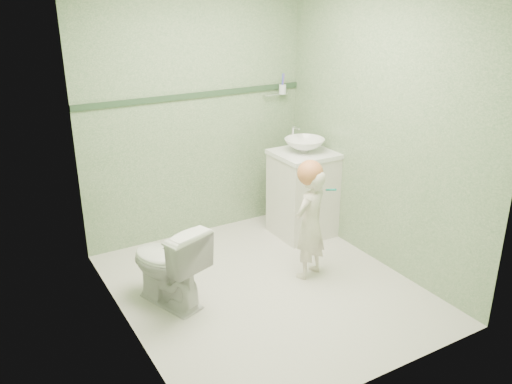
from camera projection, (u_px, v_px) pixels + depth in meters
ground at (265, 288)px, 4.31m from camera, size 2.50×2.50×0.00m
room_shell at (266, 145)px, 3.87m from camera, size 2.50×2.54×2.40m
trim_stripe at (195, 95)px, 4.81m from camera, size 2.20×0.02×0.05m
vanity at (303, 195)px, 5.12m from camera, size 0.52×0.50×0.80m
counter at (304, 154)px, 4.97m from camera, size 0.54×0.52×0.04m
basin at (304, 145)px, 4.94m from camera, size 0.37×0.37×0.13m
faucet at (293, 132)px, 5.06m from camera, size 0.03×0.13×0.18m
cup_holder at (282, 89)px, 5.19m from camera, size 0.26×0.07×0.21m
toilet at (167, 264)px, 4.00m from camera, size 0.57×0.74×0.66m
toddler at (310, 224)px, 4.34m from camera, size 0.40×0.32×0.94m
hair_cap at (310, 173)px, 4.20m from camera, size 0.21×0.21×0.21m
teal_toothbrush at (330, 189)px, 4.20m from camera, size 0.10×0.14×0.08m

